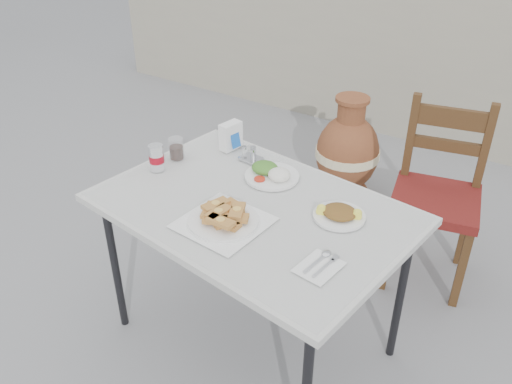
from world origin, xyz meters
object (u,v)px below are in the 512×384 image
Objects in this scene: cafe_table at (253,216)px; condiment_caddy at (251,155)px; soda_can at (156,158)px; chair at (437,194)px; terracotta_urn at (347,153)px; salad_chopped_plate at (339,214)px; napkin_holder at (231,136)px; pide_plate at (223,217)px; cola_glass at (176,150)px; salad_rice_plate at (271,173)px.

cafe_table is 12.73× the size of condiment_caddy.
chair is (1.02, 0.91, -0.32)m from soda_can.
chair is 1.34× the size of terracotta_urn.
salad_chopped_plate is 0.88m from chair.
cafe_table is at bearing -130.81° from chair.
pide_plate is at bearing -47.03° from napkin_holder.
salad_chopped_plate is (0.33, 0.11, 0.07)m from cafe_table.
cola_glass is (-0.51, 0.14, 0.10)m from cafe_table.
napkin_holder reaches higher than cola_glass.
cafe_table is 0.25m from salad_rice_plate.
pide_plate is (-0.02, -0.16, 0.08)m from cafe_table.
pide_plate is at bearing -98.59° from cafe_table.
cafe_table is 11.22× the size of soda_can.
napkin_holder is at bearing 66.01° from soda_can.
condiment_caddy is at bearing 30.09° from cola_glass.
cafe_table is 1.40× the size of chair.
condiment_caddy is (-0.16, 0.08, 0.00)m from salad_rice_plate.
salad_rice_plate is 1.16× the size of salad_chopped_plate.
napkin_holder reaches higher than salad_rice_plate.
soda_can is (-0.49, 0.17, 0.03)m from pide_plate.
soda_can is (-0.52, 0.01, 0.11)m from cafe_table.
salad_chopped_plate reaches higher than terracotta_urn.
cafe_table is at bearing 81.41° from pide_plate.
terracotta_urn is at bearing 134.92° from chair.
soda_can is at bearing -173.18° from salad_chopped_plate.
chair reaches higher than cafe_table.
cola_glass is at bearing 148.15° from pide_plate.
chair is at bearing 40.33° from condiment_caddy.
salad_chopped_plate is 1.43m from terracotta_urn.
chair is at bearing 61.39° from cafe_table.
napkin_holder is 1.14m from terracotta_urn.
condiment_caddy is 1.15m from terracotta_urn.
salad_rice_plate is at bearing 10.89° from cola_glass.
salad_rice_plate is 2.28× the size of condiment_caddy.
condiment_caddy is at bearing -7.87° from napkin_holder.
condiment_caddy reaches higher than salad_chopped_plate.
pide_plate is 0.58m from cola_glass.
salad_rice_plate is at bearing -140.90° from chair.
chair reaches higher than pide_plate.
terracotta_urn is at bearing 97.58° from cafe_table.
condiment_caddy reaches higher than terracotta_urn.
cola_glass reaches higher than salad_chopped_plate.
soda_can reaches higher than pide_plate.
pide_plate is 0.39m from salad_rice_plate.
terracotta_urn is at bearing 74.87° from cola_glass.
salad_chopped_plate is 1.57× the size of napkin_holder.
salad_rice_plate is at bearing 103.19° from cafe_table.
napkin_holder reaches higher than salad_chopped_plate.
condiment_caddy is at bearing 159.87° from salad_chopped_plate.
napkin_holder reaches higher than condiment_caddy.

